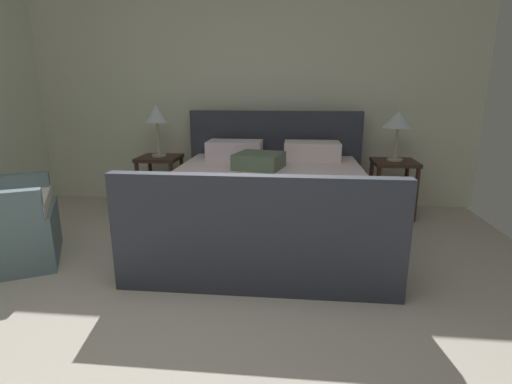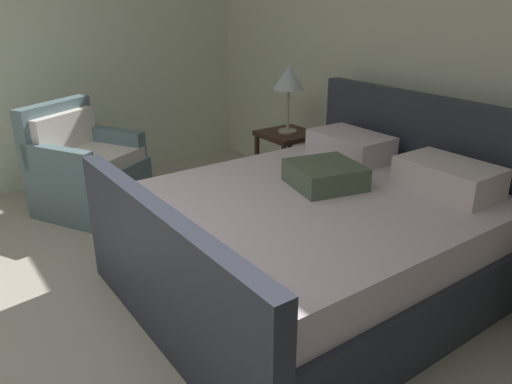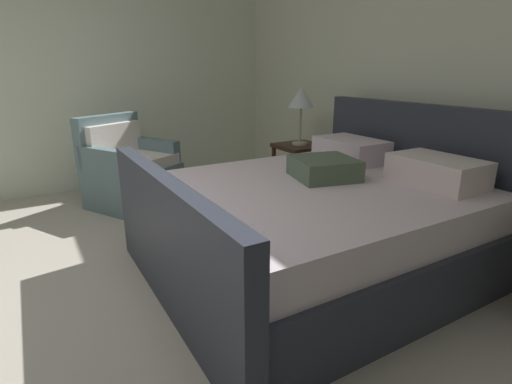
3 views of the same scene
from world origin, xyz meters
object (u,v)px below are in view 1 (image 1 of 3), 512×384
at_px(table_lamp_left, 157,115).
at_px(table_lamp_right, 398,121).
at_px(bed, 268,200).
at_px(nightstand_right, 393,179).
at_px(nightstand_left, 160,174).

bearing_deg(table_lamp_left, table_lamp_right, -0.26).
distance_m(bed, table_lamp_left, 1.64).
bearing_deg(nightstand_right, bed, -149.29).
height_order(nightstand_left, table_lamp_left, table_lamp_left).
xyz_separation_m(nightstand_left, table_lamp_left, (-0.00, 0.00, 0.65)).
xyz_separation_m(nightstand_right, nightstand_left, (-2.53, 0.01, 0.00)).
height_order(bed, table_lamp_right, table_lamp_right).
height_order(bed, table_lamp_left, table_lamp_left).
bearing_deg(bed, table_lamp_right, 30.71).
xyz_separation_m(table_lamp_right, table_lamp_left, (-2.53, 0.01, 0.04)).
bearing_deg(table_lamp_left, nightstand_left, -63.43).
distance_m(bed, nightstand_left, 1.48).
bearing_deg(table_lamp_left, nightstand_right, -0.26).
xyz_separation_m(table_lamp_right, nightstand_left, (-2.53, 0.01, -0.61)).
height_order(nightstand_right, nightstand_left, same).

